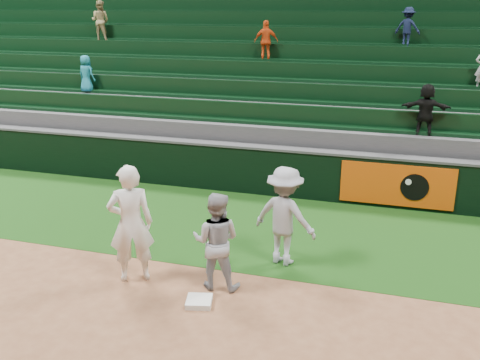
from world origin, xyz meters
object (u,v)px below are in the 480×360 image
first_base (199,301)px  base_coach (285,216)px  baserunner (216,241)px  first_baseman (131,224)px

first_base → base_coach: base_coach is taller
baserunner → first_baseman: bearing=1.5°
first_base → base_coach: size_ratio=0.22×
first_base → first_baseman: first_baseman is taller
first_base → first_baseman: 1.79m
first_base → base_coach: bearing=61.4°
base_coach → first_base: bearing=76.2°
first_baseman → base_coach: (2.40, 1.37, -0.11)m
baserunner → base_coach: 1.51m
baserunner → base_coach: bearing=-132.3°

